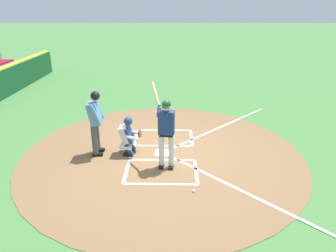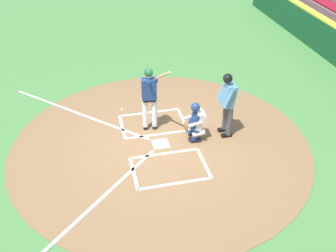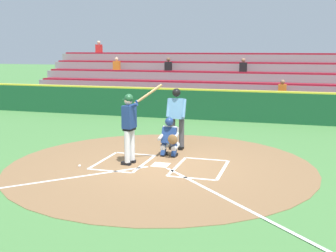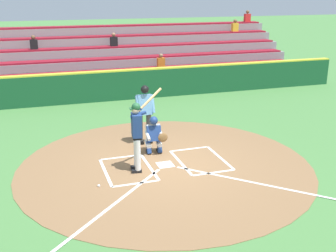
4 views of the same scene
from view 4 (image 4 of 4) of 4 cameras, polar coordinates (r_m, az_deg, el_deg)
ground_plane at (r=11.53m, az=-0.39°, el=-5.36°), size 120.00×120.00×0.00m
dirt_circle at (r=11.52m, az=-0.39°, el=-5.33°), size 8.00×8.00×0.01m
home_plate_and_chalk at (r=10.76m, az=1.05°, el=-7.06°), size 7.93×4.91×0.01m
batter at (r=10.82m, az=-4.26°, el=-0.76°), size 0.99×0.63×2.13m
catcher at (r=12.16m, az=-1.91°, el=-1.10°), size 0.59×0.63×1.13m
plate_umpire at (r=12.82m, az=-3.21°, el=2.18°), size 0.59×0.42×1.86m
baseball at (r=10.43m, az=-9.44°, el=-8.05°), size 0.07×0.07×0.07m
backstop_wall at (r=18.29m, az=-7.58°, el=5.52°), size 22.00×0.36×1.31m
bleacher_stand at (r=21.94m, az=-9.52°, el=8.45°), size 20.00×5.10×3.45m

